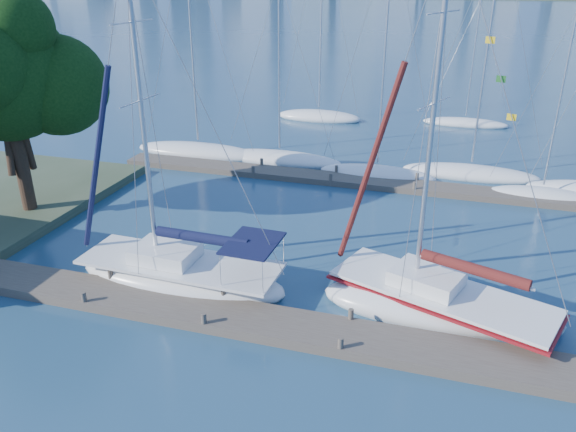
% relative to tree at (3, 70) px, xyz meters
% --- Properties ---
extents(ground, '(700.00, 700.00, 0.00)m').
position_rel_tree_xyz_m(ground, '(13.12, -5.96, -7.67)').
color(ground, navy).
rests_on(ground, ground).
extents(near_dock, '(26.00, 2.00, 0.40)m').
position_rel_tree_xyz_m(near_dock, '(13.12, -5.96, -7.47)').
color(near_dock, '#4D4139').
rests_on(near_dock, ground).
extents(far_dock, '(30.00, 1.80, 0.36)m').
position_rel_tree_xyz_m(far_dock, '(15.12, 10.04, -7.49)').
color(far_dock, '#4D4139').
rests_on(far_dock, ground).
extents(tree, '(8.84, 8.05, 11.49)m').
position_rel_tree_xyz_m(tree, '(0.00, 0.00, 0.00)').
color(tree, black).
rests_on(tree, ground).
extents(sailboat_navy, '(9.14, 3.23, 13.64)m').
position_rel_tree_xyz_m(sailboat_navy, '(10.77, -4.01, -6.66)').
color(sailboat_navy, white).
rests_on(sailboat_navy, ground).
extents(sailboat_maroon, '(9.38, 5.78, 14.21)m').
position_rel_tree_xyz_m(sailboat_maroon, '(21.15, -3.16, -6.60)').
color(sailboat_maroon, white).
rests_on(sailboat_maroon, ground).
extents(bg_boat_0, '(9.79, 4.81, 15.32)m').
position_rel_tree_xyz_m(bg_boat_0, '(3.76, 12.65, -7.38)').
color(bg_boat_0, white).
rests_on(bg_boat_0, ground).
extents(bg_boat_1, '(8.93, 4.88, 12.04)m').
position_rel_tree_xyz_m(bg_boat_1, '(9.75, 12.79, -7.42)').
color(bg_boat_1, white).
rests_on(bg_boat_1, ground).
extents(bg_boat_2, '(7.59, 3.40, 14.72)m').
position_rel_tree_xyz_m(bg_boat_2, '(16.59, 11.57, -7.39)').
color(bg_boat_2, white).
rests_on(bg_boat_2, ground).
extents(bg_boat_3, '(8.69, 3.37, 14.63)m').
position_rel_tree_xyz_m(bg_boat_3, '(22.25, 13.41, -7.40)').
color(bg_boat_3, white).
rests_on(bg_boat_3, ground).
extents(bg_boat_4, '(6.25, 3.40, 10.64)m').
position_rel_tree_xyz_m(bg_boat_4, '(26.18, 10.62, -7.44)').
color(bg_boat_4, white).
rests_on(bg_boat_4, ground).
extents(bg_boat_6, '(7.82, 4.41, 16.48)m').
position_rel_tree_xyz_m(bg_boat_6, '(9.45, 25.18, -7.34)').
color(bg_boat_6, white).
rests_on(bg_boat_6, ground).
extents(bg_boat_7, '(7.25, 4.04, 10.37)m').
position_rel_tree_xyz_m(bg_boat_7, '(21.79, 26.81, -7.46)').
color(bg_boat_7, white).
rests_on(bg_boat_7, ground).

